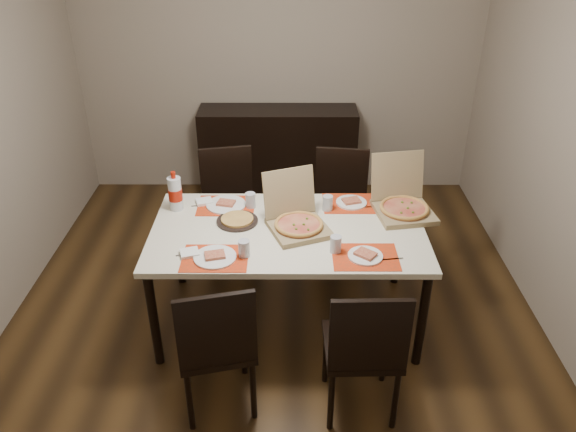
# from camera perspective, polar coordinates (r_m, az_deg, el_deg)

# --- Properties ---
(ground) EXTENTS (3.80, 4.00, 0.02)m
(ground) POSITION_cam_1_polar(r_m,az_deg,el_deg) (4.24, -1.37, -9.19)
(ground) COLOR #402A13
(ground) RESTS_ON ground
(room_walls) EXTENTS (3.84, 4.02, 2.62)m
(room_walls) POSITION_cam_1_polar(r_m,az_deg,el_deg) (3.84, -1.54, 15.87)
(room_walls) COLOR gray
(room_walls) RESTS_ON ground
(sideboard) EXTENTS (1.50, 0.40, 0.90)m
(sideboard) POSITION_cam_1_polar(r_m,az_deg,el_deg) (5.53, -0.99, 6.34)
(sideboard) COLOR black
(sideboard) RESTS_ON ground
(dining_table) EXTENTS (1.80, 1.00, 0.75)m
(dining_table) POSITION_cam_1_polar(r_m,az_deg,el_deg) (3.73, -0.00, -2.22)
(dining_table) COLOR beige
(dining_table) RESTS_ON ground
(chair_near_left) EXTENTS (0.50, 0.50, 0.93)m
(chair_near_left) POSITION_cam_1_polar(r_m,az_deg,el_deg) (3.20, -7.30, -12.70)
(chair_near_left) COLOR black
(chair_near_left) RESTS_ON ground
(chair_near_right) EXTENTS (0.43, 0.43, 0.93)m
(chair_near_right) POSITION_cam_1_polar(r_m,az_deg,el_deg) (3.18, 7.74, -13.07)
(chair_near_right) COLOR black
(chair_near_right) RESTS_ON ground
(chair_far_left) EXTENTS (0.49, 0.49, 0.93)m
(chair_far_left) POSITION_cam_1_polar(r_m,az_deg,el_deg) (4.55, -6.05, 1.50)
(chair_far_left) COLOR black
(chair_far_left) RESTS_ON ground
(chair_far_right) EXTENTS (0.47, 0.47, 0.93)m
(chair_far_right) POSITION_cam_1_polar(r_m,az_deg,el_deg) (4.53, 5.30, 1.39)
(chair_far_right) COLOR black
(chair_far_right) RESTS_ON ground
(setting_near_left) EXTENTS (0.46, 0.30, 0.11)m
(setting_near_left) POSITION_cam_1_polar(r_m,az_deg,el_deg) (3.43, -6.99, -3.92)
(setting_near_left) COLOR red
(setting_near_left) RESTS_ON dining_table
(setting_near_right) EXTENTS (0.44, 0.30, 0.11)m
(setting_near_right) POSITION_cam_1_polar(r_m,az_deg,el_deg) (3.44, 6.96, -3.69)
(setting_near_right) COLOR red
(setting_near_right) RESTS_ON dining_table
(setting_far_left) EXTENTS (0.46, 0.30, 0.11)m
(setting_far_left) POSITION_cam_1_polar(r_m,az_deg,el_deg) (3.98, -5.97, 1.28)
(setting_far_left) COLOR red
(setting_far_left) RESTS_ON dining_table
(setting_far_right) EXTENTS (0.49, 0.30, 0.11)m
(setting_far_right) POSITION_cam_1_polar(r_m,az_deg,el_deg) (3.98, 5.76, 1.35)
(setting_far_right) COLOR red
(setting_far_right) RESTS_ON dining_table
(napkin_loose) EXTENTS (0.16, 0.16, 0.02)m
(napkin_loose) POSITION_cam_1_polar(r_m,az_deg,el_deg) (3.70, 0.10, -1.07)
(napkin_loose) COLOR white
(napkin_loose) RESTS_ON dining_table
(pizza_box_center) EXTENTS (0.47, 0.50, 0.36)m
(pizza_box_center) POSITION_cam_1_polar(r_m,az_deg,el_deg) (3.67, 0.92, -0.51)
(pizza_box_center) COLOR #8A754F
(pizza_box_center) RESTS_ON dining_table
(pizza_box_right) EXTENTS (0.44, 0.47, 0.38)m
(pizza_box_right) POSITION_cam_1_polar(r_m,az_deg,el_deg) (3.94, 11.57, 1.13)
(pizza_box_right) COLOR #8A754F
(pizza_box_right) RESTS_ON dining_table
(faina_plate) EXTENTS (0.28, 0.28, 0.03)m
(faina_plate) POSITION_cam_1_polar(r_m,az_deg,el_deg) (3.78, -5.18, -0.43)
(faina_plate) COLOR black
(faina_plate) RESTS_ON dining_table
(dip_bowl) EXTENTS (0.13, 0.13, 0.03)m
(dip_bowl) POSITION_cam_1_polar(r_m,az_deg,el_deg) (3.87, 1.81, 0.43)
(dip_bowl) COLOR white
(dip_bowl) RESTS_ON dining_table
(soda_bottle) EXTENTS (0.10, 0.10, 0.29)m
(soda_bottle) POSITION_cam_1_polar(r_m,az_deg,el_deg) (3.95, -11.38, 2.25)
(soda_bottle) COLOR silver
(soda_bottle) RESTS_ON dining_table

